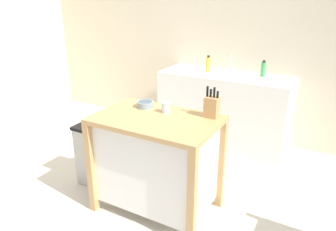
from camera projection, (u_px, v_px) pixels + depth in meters
ground_plane at (130, 209)px, 2.91m from camera, size 6.59×6.59×0.00m
wall_back at (219, 37)px, 4.15m from camera, size 5.59×0.10×2.60m
kitchen_island at (157, 159)px, 2.76m from camera, size 1.02×0.67×0.88m
knife_block at (212, 106)px, 2.60m from camera, size 0.11×0.09×0.25m
bowl_stoneware_deep at (145, 104)px, 2.85m from camera, size 0.15×0.15×0.05m
drinking_cup at (166, 108)px, 2.71m from camera, size 0.07×0.07×0.09m
trash_bin at (96, 155)px, 3.21m from camera, size 0.36×0.28×0.63m
sink_counter at (224, 109)px, 4.06m from camera, size 1.60×0.60×0.91m
sink_faucet at (230, 63)px, 3.97m from camera, size 0.02×0.02×0.22m
bottle_spray_cleaner at (208, 64)px, 4.00m from camera, size 0.05×0.05×0.20m
bottle_dish_soap at (263, 69)px, 3.77m from camera, size 0.05×0.05×0.19m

